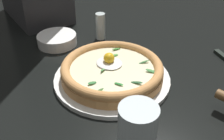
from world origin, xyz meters
TOP-DOWN VIEW (x-y plane):
  - ground_plane at (0.00, 0.00)m, footprint 2.40×2.40m
  - pizza_plate at (-0.04, -0.03)m, footprint 0.30×0.30m
  - pizza at (-0.04, -0.03)m, footprint 0.27×0.27m
  - side_bowl at (-0.30, 0.02)m, footprint 0.13×0.13m
  - drinking_glass at (0.14, -0.19)m, footprint 0.07×0.07m
  - pepper_shaker at (-0.22, 0.14)m, footprint 0.03×0.03m

SIDE VIEW (x-z plane):
  - ground_plane at x=0.00m, z-range -0.03..0.00m
  - pizza_plate at x=-0.04m, z-range 0.00..0.01m
  - side_bowl at x=-0.30m, z-range 0.00..0.03m
  - pizza at x=-0.04m, z-range 0.00..0.06m
  - pepper_shaker at x=-0.22m, z-range 0.00..0.09m
  - drinking_glass at x=0.14m, z-range -0.01..0.11m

